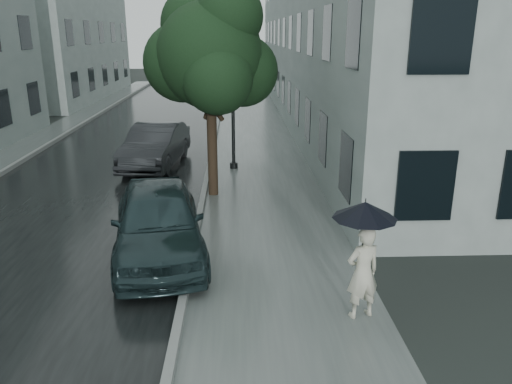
{
  "coord_description": "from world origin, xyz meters",
  "views": [
    {
      "loc": [
        -0.58,
        -8.2,
        4.63
      ],
      "look_at": [
        -0.18,
        2.14,
        1.3
      ],
      "focal_mm": 35.0,
      "sensor_mm": 36.0,
      "label": 1
    }
  ],
  "objects_px": {
    "pedestrian": "(363,273)",
    "lamp_post": "(228,86)",
    "street_tree": "(210,53)",
    "car_near": "(158,221)",
    "car_far": "(156,145)"
  },
  "relations": [
    {
      "from": "street_tree",
      "to": "car_far",
      "type": "bearing_deg",
      "value": 123.55
    },
    {
      "from": "lamp_post",
      "to": "car_far",
      "type": "relative_size",
      "value": 1.11
    },
    {
      "from": "street_tree",
      "to": "car_near",
      "type": "bearing_deg",
      "value": -102.87
    },
    {
      "from": "pedestrian",
      "to": "car_far",
      "type": "xyz_separation_m",
      "value": [
        -4.99,
        10.27,
        -0.07
      ]
    },
    {
      "from": "pedestrian",
      "to": "lamp_post",
      "type": "distance_m",
      "value": 10.31
    },
    {
      "from": "car_near",
      "to": "car_far",
      "type": "distance_m",
      "value": 7.74
    },
    {
      "from": "pedestrian",
      "to": "lamp_post",
      "type": "relative_size",
      "value": 0.32
    },
    {
      "from": "lamp_post",
      "to": "car_near",
      "type": "relative_size",
      "value": 1.1
    },
    {
      "from": "pedestrian",
      "to": "car_near",
      "type": "height_order",
      "value": "pedestrian"
    },
    {
      "from": "street_tree",
      "to": "lamp_post",
      "type": "relative_size",
      "value": 1.18
    },
    {
      "from": "pedestrian",
      "to": "car_near",
      "type": "relative_size",
      "value": 0.35
    },
    {
      "from": "pedestrian",
      "to": "street_tree",
      "type": "xyz_separation_m",
      "value": [
        -2.78,
        6.95,
        3.24
      ]
    },
    {
      "from": "car_far",
      "to": "lamp_post",
      "type": "bearing_deg",
      "value": -2.67
    },
    {
      "from": "street_tree",
      "to": "car_far",
      "type": "height_order",
      "value": "street_tree"
    },
    {
      "from": "car_near",
      "to": "pedestrian",
      "type": "bearing_deg",
      "value": -44.49
    }
  ]
}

